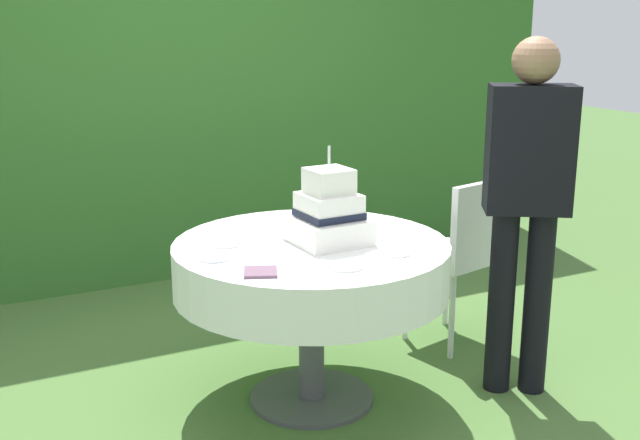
{
  "coord_description": "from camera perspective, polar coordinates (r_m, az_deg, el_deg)",
  "views": [
    {
      "loc": [
        -1.42,
        -2.86,
        1.68
      ],
      "look_at": [
        0.03,
        -0.02,
        0.84
      ],
      "focal_mm": 43.56,
      "sensor_mm": 36.0,
      "label": 1
    }
  ],
  "objects": [
    {
      "name": "serving_plate_right",
      "position": [
        3.14,
        -7.72,
        -2.73
      ],
      "size": [
        0.13,
        0.13,
        0.01
      ],
      "primitive_type": "cylinder",
      "color": "white",
      "rests_on": "cake_table"
    },
    {
      "name": "wedding_cake",
      "position": [
        3.3,
        0.67,
        0.43
      ],
      "size": [
        0.31,
        0.31,
        0.42
      ],
      "color": "white",
      "rests_on": "cake_table"
    },
    {
      "name": "cake_table",
      "position": [
        3.36,
        -0.64,
        -3.56
      ],
      "size": [
        1.19,
        1.19,
        0.74
      ],
      "color": "#4C4C51",
      "rests_on": "ground_plane"
    },
    {
      "name": "garden_chair",
      "position": [
        4.03,
        10.49,
        -1.92
      ],
      "size": [
        0.48,
        0.48,
        0.89
      ],
      "color": "white",
      "rests_on": "ground_plane"
    },
    {
      "name": "standing_person",
      "position": [
        3.5,
        14.93,
        1.86
      ],
      "size": [
        0.41,
        0.36,
        1.6
      ],
      "color": "black",
      "rests_on": "ground_plane"
    },
    {
      "name": "serving_plate_near",
      "position": [
        3.18,
        5.62,
        -2.42
      ],
      "size": [
        0.12,
        0.12,
        0.01
      ],
      "primitive_type": "cylinder",
      "color": "white",
      "rests_on": "cake_table"
    },
    {
      "name": "serving_plate_left",
      "position": [
        3.0,
        1.87,
        -3.42
      ],
      "size": [
        0.13,
        0.13,
        0.01
      ],
      "primitive_type": "cylinder",
      "color": "white",
      "rests_on": "cake_table"
    },
    {
      "name": "serving_plate_far",
      "position": [
        3.32,
        -6.91,
        -1.69
      ],
      "size": [
        0.14,
        0.14,
        0.01
      ],
      "primitive_type": "cylinder",
      "color": "white",
      "rests_on": "cake_table"
    },
    {
      "name": "napkin_stack",
      "position": [
        2.94,
        -4.39,
        -3.83
      ],
      "size": [
        0.16,
        0.16,
        0.01
      ],
      "primitive_type": "cube",
      "rotation": [
        0.0,
        0.0,
        -0.39
      ],
      "color": "#6B4C60",
      "rests_on": "cake_table"
    },
    {
      "name": "ground_plane",
      "position": [
        3.61,
        -0.61,
        -12.99
      ],
      "size": [
        20.0,
        20.0,
        0.0
      ],
      "primitive_type": "plane",
      "color": "#476B33"
    },
    {
      "name": "foliage_hedge",
      "position": [
        5.29,
        -11.58,
        9.84
      ],
      "size": [
        5.71,
        0.63,
        2.51
      ],
      "primitive_type": "cube",
      "color": "#336628",
      "rests_on": "ground_plane"
    }
  ]
}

